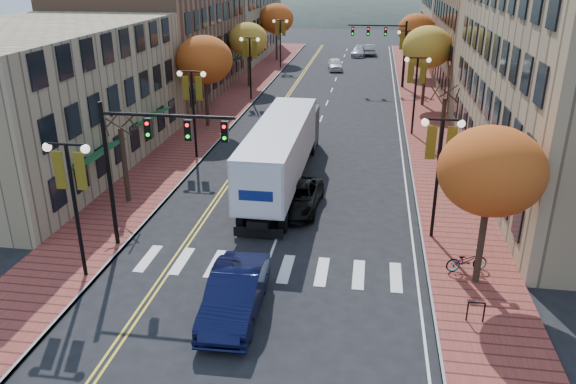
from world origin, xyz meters
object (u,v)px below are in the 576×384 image
at_px(black_suv, 297,197).
at_px(bicycle, 467,261).
at_px(semi_truck, 284,146).
at_px(navy_sedan, 235,294).

xyz_separation_m(black_suv, bicycle, (8.19, -5.72, -0.09)).
bearing_deg(bicycle, semi_truck, 28.67).
xyz_separation_m(semi_truck, black_suv, (1.33, -3.82, -1.67)).
relative_size(navy_sedan, bicycle, 2.95).
distance_m(semi_truck, bicycle, 13.60).
distance_m(navy_sedan, bicycle, 10.22).
bearing_deg(black_suv, bicycle, -32.49).
relative_size(semi_truck, black_suv, 3.14).
height_order(navy_sedan, black_suv, navy_sedan).
height_order(navy_sedan, bicycle, navy_sedan).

